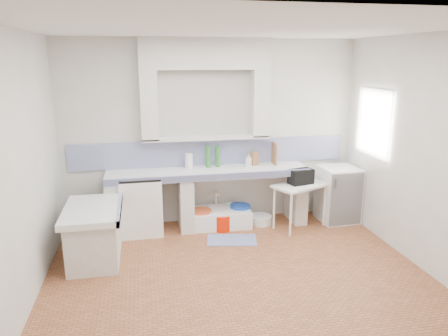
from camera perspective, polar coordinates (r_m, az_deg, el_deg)
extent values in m
plane|color=#9B5936|center=(5.07, 2.26, -14.98)|extent=(4.50, 4.50, 0.00)
plane|color=silver|center=(4.42, 2.64, 18.42)|extent=(4.50, 4.50, 0.00)
plane|color=silver|center=(6.47, -1.72, 4.77)|extent=(4.50, 0.00, 4.50)
plane|color=silver|center=(2.75, 12.38, -9.45)|extent=(4.50, 0.00, 4.50)
plane|color=silver|center=(4.59, -26.03, -0.83)|extent=(0.00, 4.50, 4.50)
plane|color=silver|center=(5.52, 25.80, 1.59)|extent=(0.00, 4.50, 4.50)
cube|color=silver|center=(6.24, -2.55, 15.24)|extent=(1.90, 0.25, 0.45)
cube|color=#372311|center=(6.56, 21.03, 5.70)|extent=(0.35, 0.86, 1.06)
cube|color=white|center=(6.44, 20.23, 9.05)|extent=(0.01, 0.84, 0.24)
cube|color=white|center=(6.28, -2.13, -0.59)|extent=(3.00, 0.60, 0.08)
cube|color=navy|center=(6.01, -1.71, -1.27)|extent=(3.00, 0.04, 0.10)
cube|color=silver|center=(6.36, -14.70, -5.12)|extent=(0.20, 0.55, 0.82)
cube|color=silver|center=(6.37, -5.21, -4.65)|extent=(0.20, 0.55, 0.82)
cube|color=silver|center=(6.76, 9.72, -3.66)|extent=(0.20, 0.55, 0.82)
cube|color=white|center=(5.55, -17.38, -5.52)|extent=(0.70, 1.10, 0.08)
cube|color=silver|center=(5.67, -17.11, -8.85)|extent=(0.60, 1.00, 0.62)
cube|color=navy|center=(5.52, -13.96, -5.38)|extent=(0.04, 1.10, 0.10)
cube|color=navy|center=(6.51, -1.68, 2.14)|extent=(4.27, 0.03, 0.40)
cube|color=white|center=(6.32, -11.16, -4.95)|extent=(0.60, 0.58, 0.84)
cube|color=white|center=(6.53, -0.77, -6.84)|extent=(0.98, 0.55, 0.23)
cube|color=white|center=(6.52, 10.20, -5.04)|extent=(0.93, 0.75, 0.04)
cube|color=white|center=(6.88, 15.19, -3.43)|extent=(0.58, 0.58, 0.87)
cylinder|color=#D45127|center=(6.43, -3.10, -6.92)|extent=(0.33, 0.33, 0.29)
cylinder|color=red|center=(6.37, -0.25, -7.38)|extent=(0.34, 0.34, 0.24)
cylinder|color=blue|center=(6.61, 2.21, -6.28)|extent=(0.33, 0.33, 0.30)
cylinder|color=white|center=(6.65, 5.03, -6.99)|extent=(0.45, 0.45, 0.13)
cylinder|color=silver|center=(6.65, -2.30, -6.29)|extent=(0.08, 0.08, 0.27)
cylinder|color=silver|center=(6.70, 0.68, -5.91)|extent=(0.10, 0.10, 0.31)
cube|color=black|center=(6.40, 10.37, -1.15)|extent=(0.40, 0.29, 0.22)
cylinder|color=#2B7329|center=(6.38, -2.19, 1.55)|extent=(0.08, 0.08, 0.33)
cylinder|color=#2B7329|center=(6.40, -0.89, 1.57)|extent=(0.09, 0.09, 0.32)
cube|color=#96653C|center=(6.54, 4.15, 1.32)|extent=(0.13, 0.12, 0.21)
cube|color=#96653C|center=(6.62, 6.82, 1.96)|extent=(0.03, 0.25, 0.34)
cylinder|color=white|center=(6.35, -4.78, 0.96)|extent=(0.14, 0.14, 0.22)
imported|color=white|center=(6.46, 3.37, 1.09)|extent=(0.11, 0.11, 0.20)
cube|color=#313E9B|center=(6.07, 1.07, -9.72)|extent=(0.76, 0.52, 0.01)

